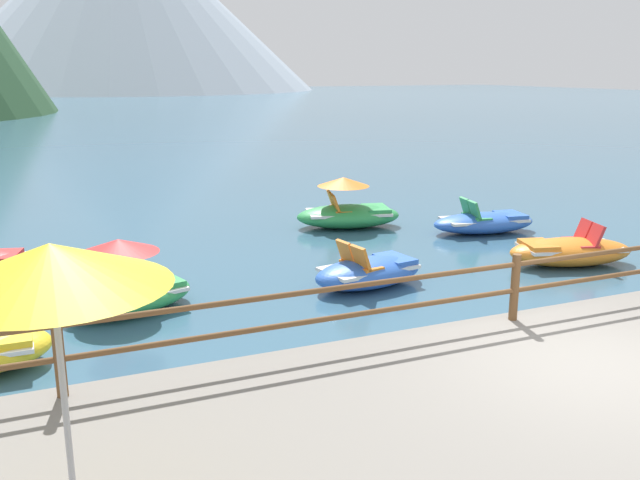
% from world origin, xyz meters
% --- Properties ---
extents(ground_plane, '(200.00, 200.00, 0.00)m').
position_xyz_m(ground_plane, '(0.00, 40.00, 0.00)').
color(ground_plane, '#38607A').
extents(dock_railing, '(23.92, 0.12, 0.95)m').
position_xyz_m(dock_railing, '(0.00, 1.55, 0.99)').
color(dock_railing, brown).
rests_on(dock_railing, promenade_dock).
extents(beach_umbrella, '(1.70, 1.70, 2.24)m').
position_xyz_m(beach_umbrella, '(-5.96, -0.73, 2.45)').
color(beach_umbrella, '#B2B2B7').
rests_on(beach_umbrella, promenade_dock).
extents(pedal_boat_1, '(2.32, 1.46, 0.86)m').
position_xyz_m(pedal_boat_1, '(-0.61, 4.79, 0.28)').
color(pedal_boat_1, blue).
rests_on(pedal_boat_1, ground).
extents(pedal_boat_2, '(2.72, 1.74, 0.87)m').
position_xyz_m(pedal_boat_2, '(3.73, 4.48, 0.29)').
color(pedal_boat_2, orange).
rests_on(pedal_boat_2, ground).
extents(pedal_boat_3, '(2.42, 1.89, 1.21)m').
position_xyz_m(pedal_boat_3, '(-4.79, 5.20, 0.41)').
color(pedal_boat_3, green).
rests_on(pedal_boat_3, ground).
extents(pedal_boat_5, '(2.68, 1.50, 0.83)m').
position_xyz_m(pedal_boat_5, '(3.83, 7.45, 0.26)').
color(pedal_boat_5, blue).
rests_on(pedal_boat_5, ground).
extents(pedal_boat_6, '(2.82, 1.92, 1.25)m').
position_xyz_m(pedal_boat_6, '(1.07, 9.26, 0.41)').
color(pedal_boat_6, green).
rests_on(pedal_boat_6, ground).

